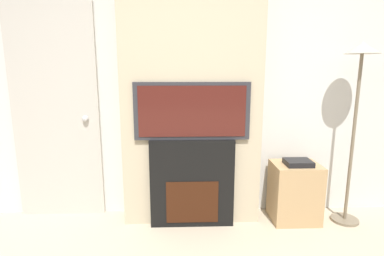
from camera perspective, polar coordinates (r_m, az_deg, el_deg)
wall_back at (r=2.96m, az=-0.21°, el=9.06°), size 6.00×0.06×2.70m
chimney_breast at (r=2.79m, az=-0.10°, el=8.94°), size 1.28×0.28×2.70m
fireplace at (r=2.85m, az=0.00°, el=-10.37°), size 0.77×0.15×0.83m
television at (r=2.67m, az=0.00°, el=3.24°), size 1.03×0.07×0.52m
floor_lamp at (r=3.09m, az=29.19°, el=7.34°), size 0.30×0.30×1.69m
media_stand at (r=3.13m, az=18.97°, el=-11.34°), size 0.44×0.36×0.62m
entry_door at (r=3.18m, az=-24.47°, el=2.47°), size 0.83×0.09×2.07m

